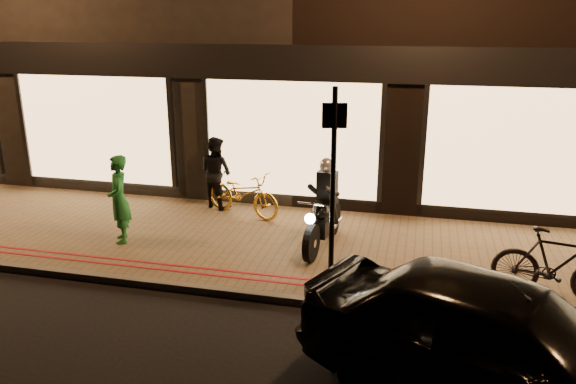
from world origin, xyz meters
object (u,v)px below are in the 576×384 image
object	(u,v)px
motorcycle	(324,213)
sign_post	(333,180)
bicycle_gold	(243,193)
parked_car	(499,345)
person_green	(119,199)

from	to	relation	value
motorcycle	sign_post	distance (m)	1.90
sign_post	bicycle_gold	size ratio (longest dim) A/B	1.69
motorcycle	sign_post	bearing A→B (deg)	-69.01
parked_car	person_green	bearing A→B (deg)	86.87
motorcycle	parked_car	distance (m)	4.42
bicycle_gold	motorcycle	bearing A→B (deg)	-102.82
motorcycle	bicycle_gold	xyz separation A→B (m)	(-1.89, 1.23, -0.15)
motorcycle	parked_car	bearing A→B (deg)	-48.61
motorcycle	bicycle_gold	world-z (taller)	motorcycle
motorcycle	person_green	bearing A→B (deg)	-163.27
sign_post	parked_car	bearing A→B (deg)	-44.95
bicycle_gold	person_green	distance (m)	2.54
motorcycle	person_green	distance (m)	3.65
bicycle_gold	person_green	xyz separation A→B (m)	(-1.71, -1.86, 0.33)
person_green	parked_car	xyz separation A→B (m)	(6.10, -3.02, -0.18)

